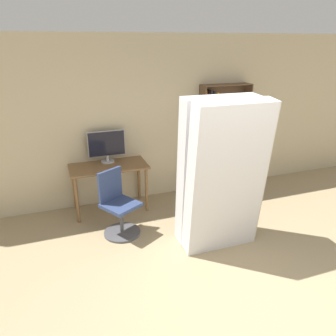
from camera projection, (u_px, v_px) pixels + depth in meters
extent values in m
plane|color=#9E8966|center=(272.00, 318.00, 3.26)|extent=(16.00, 16.00, 0.00)
cube|color=#C6B793|center=(167.00, 119.00, 5.51)|extent=(8.00, 0.06, 2.70)
cube|color=brown|center=(109.00, 166.00, 5.10)|extent=(1.20, 0.59, 0.03)
cylinder|color=brown|center=(77.00, 200.00, 4.86)|extent=(0.05, 0.05, 0.74)
cylinder|color=brown|center=(147.00, 190.00, 5.20)|extent=(0.05, 0.05, 0.74)
cylinder|color=brown|center=(74.00, 188.00, 5.28)|extent=(0.05, 0.05, 0.74)
cylinder|color=brown|center=(139.00, 179.00, 5.62)|extent=(0.05, 0.05, 0.74)
cylinder|color=#B7B7BC|center=(108.00, 161.00, 5.25)|extent=(0.21, 0.21, 0.02)
cylinder|color=#B7B7BC|center=(108.00, 158.00, 5.23)|extent=(0.04, 0.04, 0.09)
cube|color=#B7B7BC|center=(107.00, 144.00, 5.15)|extent=(0.59, 0.02, 0.41)
cube|color=black|center=(107.00, 144.00, 5.14)|extent=(0.56, 0.03, 0.39)
cylinder|color=#4C4C51|center=(122.00, 232.00, 4.69)|extent=(0.52, 0.52, 0.03)
cylinder|color=#4C4C51|center=(122.00, 219.00, 4.62)|extent=(0.05, 0.05, 0.40)
cube|color=navy|center=(121.00, 205.00, 4.53)|extent=(0.60, 0.60, 0.05)
cube|color=navy|center=(110.00, 185.00, 4.56)|extent=(0.36, 0.23, 0.45)
cube|color=brown|center=(201.00, 141.00, 5.70)|extent=(0.02, 0.26, 1.90)
cube|color=brown|center=(244.00, 136.00, 5.97)|extent=(0.02, 0.26, 1.90)
cube|color=brown|center=(220.00, 137.00, 5.94)|extent=(0.89, 0.02, 1.90)
cube|color=brown|center=(220.00, 187.00, 6.17)|extent=(0.85, 0.22, 0.02)
cube|color=brown|center=(221.00, 168.00, 6.04)|extent=(0.85, 0.22, 0.02)
cube|color=brown|center=(223.00, 149.00, 5.90)|extent=(0.85, 0.22, 0.02)
cube|color=brown|center=(224.00, 128.00, 5.77)|extent=(0.85, 0.22, 0.02)
cube|color=brown|center=(225.00, 107.00, 5.63)|extent=(0.85, 0.22, 0.02)
cube|color=brown|center=(227.00, 85.00, 5.49)|extent=(0.85, 0.22, 0.02)
cube|color=gold|center=(201.00, 184.00, 6.01)|extent=(0.03, 0.19, 0.23)
cube|color=gold|center=(203.00, 181.00, 6.00)|extent=(0.03, 0.19, 0.32)
cube|color=brown|center=(206.00, 182.00, 5.99)|extent=(0.04, 0.15, 0.30)
cube|color=silver|center=(207.00, 183.00, 6.04)|extent=(0.04, 0.15, 0.22)
cube|color=#287A38|center=(210.00, 180.00, 6.02)|extent=(0.03, 0.15, 0.33)
cube|color=gold|center=(211.00, 182.00, 6.06)|extent=(0.03, 0.14, 0.23)
cube|color=#1E4C9E|center=(212.00, 181.00, 6.07)|extent=(0.03, 0.15, 0.28)
cube|color=#287A38|center=(215.00, 182.00, 6.08)|extent=(0.03, 0.17, 0.22)
cube|color=#232328|center=(217.00, 181.00, 6.07)|extent=(0.03, 0.16, 0.27)
cube|color=#287A38|center=(201.00, 164.00, 5.89)|extent=(0.02, 0.13, 0.23)
cube|color=#7A2D84|center=(202.00, 162.00, 5.90)|extent=(0.02, 0.13, 0.31)
cube|color=gold|center=(204.00, 162.00, 5.90)|extent=(0.03, 0.15, 0.30)
cube|color=teal|center=(208.00, 162.00, 5.85)|extent=(0.03, 0.13, 0.32)
cube|color=#287A38|center=(208.00, 163.00, 5.92)|extent=(0.03, 0.15, 0.26)
cube|color=silver|center=(210.00, 162.00, 5.92)|extent=(0.04, 0.13, 0.29)
cube|color=red|center=(212.00, 161.00, 5.95)|extent=(0.02, 0.15, 0.29)
cube|color=brown|center=(203.00, 144.00, 5.71)|extent=(0.03, 0.18, 0.25)
cube|color=brown|center=(205.00, 145.00, 5.73)|extent=(0.03, 0.18, 0.22)
cube|color=teal|center=(207.00, 143.00, 5.74)|extent=(0.03, 0.17, 0.27)
cube|color=orange|center=(208.00, 144.00, 5.78)|extent=(0.04, 0.18, 0.22)
cube|color=red|center=(210.00, 142.00, 5.80)|extent=(0.03, 0.12, 0.26)
cube|color=brown|center=(203.00, 122.00, 5.60)|extent=(0.04, 0.18, 0.26)
cube|color=#287A38|center=(206.00, 122.00, 5.58)|extent=(0.02, 0.12, 0.29)
cube|color=#7A2D84|center=(207.00, 122.00, 5.59)|extent=(0.02, 0.18, 0.28)
cube|color=brown|center=(209.00, 123.00, 5.61)|extent=(0.03, 0.12, 0.24)
cube|color=brown|center=(211.00, 122.00, 5.64)|extent=(0.03, 0.15, 0.24)
cube|color=orange|center=(204.00, 99.00, 5.46)|extent=(0.03, 0.14, 0.30)
cube|color=red|center=(206.00, 101.00, 5.51)|extent=(0.04, 0.12, 0.24)
cube|color=#232328|center=(209.00, 99.00, 5.48)|extent=(0.03, 0.19, 0.30)
cube|color=#232328|center=(210.00, 99.00, 5.51)|extent=(0.03, 0.15, 0.27)
cube|color=#232328|center=(213.00, 99.00, 5.50)|extent=(0.03, 0.13, 0.28)
cube|color=gold|center=(216.00, 100.00, 5.50)|extent=(0.03, 0.19, 0.26)
cube|color=silver|center=(227.00, 180.00, 4.01)|extent=(0.99, 0.45, 1.98)
cube|color=beige|center=(260.00, 175.00, 4.16)|extent=(0.01, 0.45, 1.94)
cube|color=silver|center=(215.00, 172.00, 4.27)|extent=(0.99, 0.36, 1.98)
cube|color=beige|center=(248.00, 167.00, 4.42)|extent=(0.01, 0.36, 1.94)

